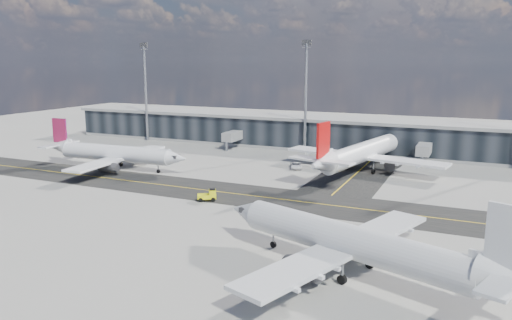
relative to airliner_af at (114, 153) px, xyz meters
The scene contains 9 objects.
ground 34.63m from the airliner_af, 19.86° to the right, with size 300.00×300.00×0.00m, color gray.
taxiway_lanes 36.49m from the airliner_af, ahead, with size 180.00×63.00×0.03m.
terminal_concourse 54.05m from the airliner_af, 53.12° to the left, with size 152.00×19.80×8.80m.
floodlight_masts 50.12m from the airliner_af, 48.25° to the left, with size 102.50×0.70×28.90m.
airliner_af is the anchor object (origin of this frame).
airliner_redtail 54.44m from the airliner_af, 21.12° to the left, with size 36.41×42.43×12.62m.
airliner_near 70.40m from the airliner_af, 28.41° to the right, with size 37.74×32.59×11.49m.
baggage_tug 34.83m from the airliner_af, 23.36° to the right, with size 3.56×2.94×2.02m.
service_van 40.71m from the airliner_af, 24.77° to the left, with size 2.27×4.92×1.37m, color white.
Camera 1 is at (41.12, -74.66, 24.04)m, focal length 35.00 mm.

